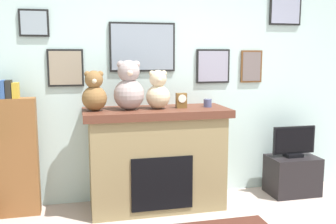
{
  "coord_description": "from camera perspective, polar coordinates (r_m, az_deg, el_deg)",
  "views": [
    {
      "loc": [
        -0.99,
        -2.3,
        1.65
      ],
      "look_at": [
        -0.06,
        1.64,
        1.04
      ],
      "focal_mm": 40.99,
      "sensor_mm": 36.0,
      "label": 1
    }
  ],
  "objects": [
    {
      "name": "bookshelf",
      "position": [
        4.21,
        -21.94,
        -5.8
      ],
      "size": [
        0.46,
        0.16,
        1.4
      ],
      "color": "brown",
      "rests_on": "ground_plane"
    },
    {
      "name": "teddy_bear_grey",
      "position": [
        3.94,
        -10.9,
        2.83
      ],
      "size": [
        0.25,
        0.25,
        0.41
      ],
      "color": "brown",
      "rests_on": "fireplace"
    },
    {
      "name": "television",
      "position": [
        4.75,
        18.21,
        -4.32
      ],
      "size": [
        0.53,
        0.14,
        0.36
      ],
      "color": "black",
      "rests_on": "tv_stand"
    },
    {
      "name": "mantel_clock",
      "position": [
        4.09,
        1.99,
        1.73
      ],
      "size": [
        0.11,
        0.08,
        0.16
      ],
      "color": "brown",
      "rests_on": "fireplace"
    },
    {
      "name": "tv_stand",
      "position": [
        4.85,
        17.98,
        -8.92
      ],
      "size": [
        0.57,
        0.4,
        0.45
      ],
      "primitive_type": "cube",
      "color": "black",
      "rests_on": "ground_plane"
    },
    {
      "name": "teddy_bear_cream",
      "position": [
        3.96,
        -5.84,
        3.64
      ],
      "size": [
        0.32,
        0.32,
        0.51
      ],
      "color": "#A18F8E",
      "rests_on": "fireplace"
    },
    {
      "name": "teddy_bear_tan",
      "position": [
        4.02,
        -1.49,
        3.08
      ],
      "size": [
        0.25,
        0.25,
        0.41
      ],
      "color": "beige",
      "rests_on": "fireplace"
    },
    {
      "name": "back_wall",
      "position": [
        4.42,
        -0.29,
        4.12
      ],
      "size": [
        5.2,
        0.15,
        2.6
      ],
      "color": "silver",
      "rests_on": "ground_plane"
    },
    {
      "name": "candle_jar",
      "position": [
        4.18,
        5.91,
        1.33
      ],
      "size": [
        0.09,
        0.09,
        0.09
      ],
      "primitive_type": "cylinder",
      "color": "#4C517A",
      "rests_on": "fireplace"
    },
    {
      "name": "fireplace",
      "position": [
        4.16,
        -1.75,
        -6.79
      ],
      "size": [
        1.53,
        0.66,
        1.08
      ],
      "color": "#8C7951",
      "rests_on": "ground_plane"
    }
  ]
}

